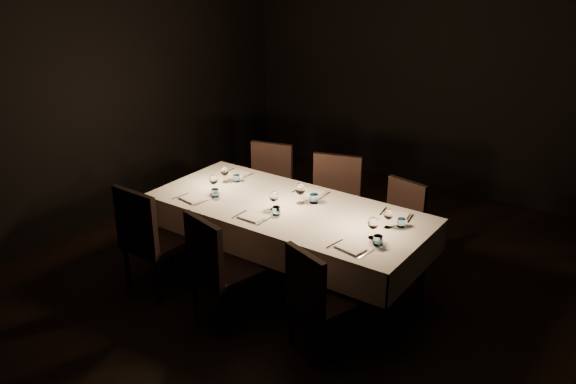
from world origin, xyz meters
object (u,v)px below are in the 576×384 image
Objects in this scene: chair_far_left at (268,184)px; chair_far_right at (399,221)px; chair_far_center at (333,202)px; dining_table at (288,214)px; chair_near_center at (217,265)px; chair_near_right at (316,295)px; chair_near_left at (149,236)px.

chair_far_left reaches higher than chair_far_right.
chair_far_center is 1.15× the size of chair_far_right.
chair_far_right reaches higher than dining_table.
chair_near_center is 1.11× the size of chair_far_right.
dining_table is 1.07m from chair_near_right.
chair_near_right is 2.17m from chair_far_left.
chair_near_right reaches higher than dining_table.
dining_table is 1.13m from chair_far_left.
chair_near_right is 1.56m from chair_far_right.
dining_table is 2.61× the size of chair_near_center.
chair_far_left is 1.51m from chair_far_right.
chair_near_right is at bearing -43.72° from dining_table.
chair_near_left is 1.61m from chair_far_left.
chair_near_left is 1.66m from chair_near_right.
chair_near_right reaches higher than chair_far_right.
chair_near_left is 1.17× the size of chair_far_right.
chair_far_center reaches higher than dining_table.
chair_near_center reaches higher than chair_far_right.
chair_far_left is at bearing -91.59° from chair_near_left.
chair_near_left is 2.31m from chair_far_right.
chair_near_right is 0.93× the size of chair_far_left.
chair_far_center is at bearing -81.23° from chair_near_center.
chair_far_left is 1.10× the size of chair_far_right.
chair_far_center is at bearing 87.03° from dining_table.
chair_near_left is 1.01× the size of chair_far_center.
chair_near_right is at bearing -174.72° from chair_near_left.
chair_far_left is (-0.81, 0.78, -0.16)m from dining_table.
chair_near_right is at bearing -80.38° from chair_far_center.
chair_near_center is 0.87m from chair_near_right.
chair_far_center is (0.04, 0.73, -0.14)m from dining_table.
chair_near_center is at bearing -97.10° from dining_table.
dining_table is at bearing -24.88° from chair_near_right.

